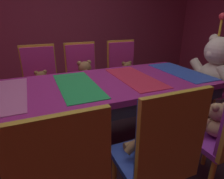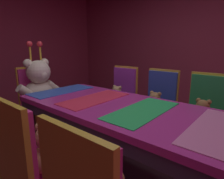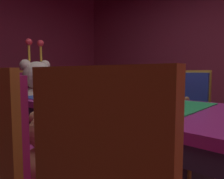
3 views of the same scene
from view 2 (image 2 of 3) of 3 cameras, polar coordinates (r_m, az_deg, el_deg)
The scene contains 14 objects.
ground_plane at distance 2.08m, azimuth 1.30°, elevation -24.33°, with size 7.90×7.90×0.00m, color #3F2D38.
wall_right at distance 4.04m, azimuth 25.98°, elevation 13.56°, with size 0.12×6.40×2.80m, color #99334C.
banquet_table at distance 1.77m, azimuth 1.41°, elevation -7.24°, with size 0.90×2.02×0.75m.
chair_left_1 at distance 1.29m, azimuth -24.36°, elevation -19.34°, with size 0.42×0.41×0.98m.
teddy_left_1 at distance 1.34m, azimuth -18.49°, elevation -17.31°, with size 0.27×0.35×0.33m.
teddy_left_2 at distance 1.85m, azimuth -28.32°, elevation -10.62°, with size 0.22×0.28×0.27m.
chair_right_0 at distance 2.31m, azimuth 26.72°, elevation -5.26°, with size 0.42×0.41×0.98m.
teddy_right_0 at distance 2.18m, azimuth 25.76°, elevation -6.71°, with size 0.23×0.29×0.28m.
chair_right_1 at distance 2.48m, azimuth 14.37°, elevation -3.12°, with size 0.42×0.41×0.98m.
teddy_right_1 at distance 2.36m, azimuth 12.81°, elevation -4.36°, with size 0.22×0.29×0.27m.
chair_right_2 at distance 2.77m, azimuth 3.19°, elevation -1.04°, with size 0.42×0.41×0.98m.
teddy_right_2 at distance 2.67m, azimuth 1.33°, elevation -2.07°, with size 0.22×0.28×0.27m.
throne_chair at distance 2.96m, azimuth -22.56°, elevation -1.10°, with size 0.41×0.42×0.98m.
king_teddy_bear at distance 2.79m, azimuth -21.19°, elevation 1.20°, with size 0.68×0.53×0.88m.
Camera 2 is at (-1.30, -1.04, 1.26)m, focal length 29.88 mm.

